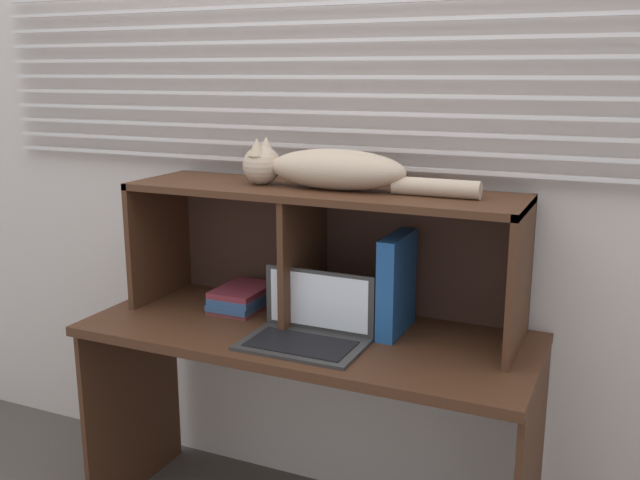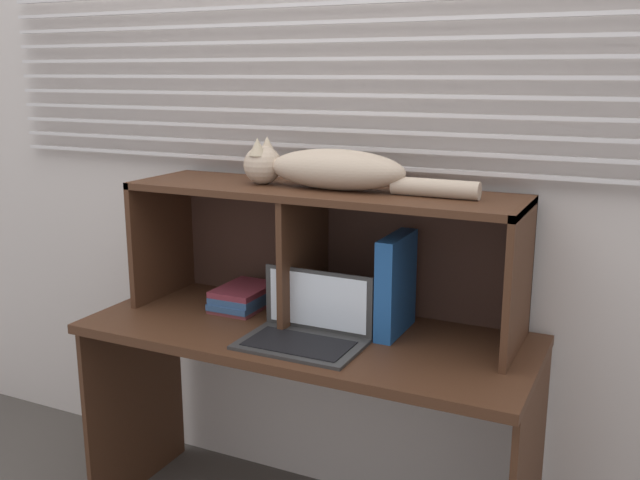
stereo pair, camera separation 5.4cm
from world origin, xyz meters
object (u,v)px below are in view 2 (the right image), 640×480
at_px(cat, 327,169).
at_px(laptop, 306,329).
at_px(book_stack, 243,297).
at_px(binder_upright, 396,285).

xyz_separation_m(cat, laptop, (0.02, -0.19, -0.44)).
relative_size(laptop, book_stack, 1.60).
distance_m(laptop, binder_upright, 0.30).
xyz_separation_m(laptop, binder_upright, (0.21, 0.19, 0.11)).
bearing_deg(cat, book_stack, -179.33).
xyz_separation_m(binder_upright, book_stack, (-0.53, -0.00, -0.11)).
bearing_deg(book_stack, cat, 0.67).
bearing_deg(book_stack, binder_upright, 0.39).
bearing_deg(laptop, book_stack, 151.03).
bearing_deg(binder_upright, laptop, -138.15).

